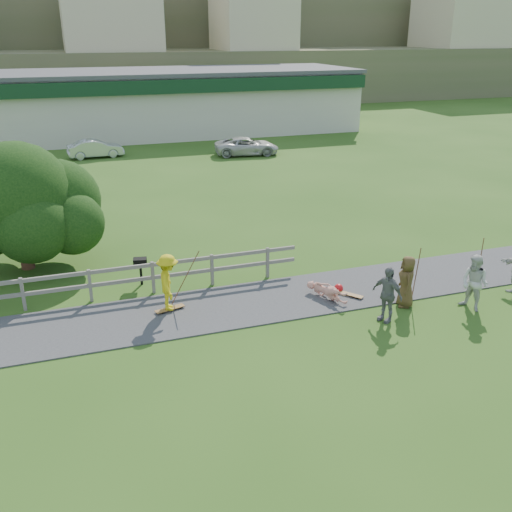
% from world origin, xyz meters
% --- Properties ---
extents(ground, '(260.00, 260.00, 0.00)m').
position_xyz_m(ground, '(0.00, 0.00, 0.00)').
color(ground, '#2C5317').
rests_on(ground, ground).
extents(path, '(34.00, 3.00, 0.04)m').
position_xyz_m(path, '(0.00, 1.50, 0.02)').
color(path, '#313234').
rests_on(path, ground).
extents(fence, '(15.05, 0.10, 1.10)m').
position_xyz_m(fence, '(-4.62, 3.30, 0.72)').
color(fence, '#68635B').
rests_on(fence, ground).
extents(strip_mall, '(32.50, 10.75, 5.10)m').
position_xyz_m(strip_mall, '(4.00, 34.94, 2.58)').
color(strip_mall, beige).
rests_on(strip_mall, ground).
extents(skater_rider, '(0.81, 1.22, 1.78)m').
position_xyz_m(skater_rider, '(-1.75, 1.78, 0.89)').
color(skater_rider, gold).
rests_on(skater_rider, ground).
extents(skater_fallen, '(1.57, 0.95, 0.57)m').
position_xyz_m(skater_fallen, '(3.21, 1.00, 0.28)').
color(skater_fallen, tan).
rests_on(skater_fallen, ground).
extents(spectator_a, '(0.92, 1.04, 1.79)m').
position_xyz_m(spectator_a, '(7.16, -1.09, 0.89)').
color(spectator_a, beige).
rests_on(spectator_a, ground).
extents(spectator_b, '(0.80, 1.09, 1.73)m').
position_xyz_m(spectator_b, '(4.25, -0.86, 0.86)').
color(spectator_b, slate).
rests_on(spectator_b, ground).
extents(spectator_c, '(0.77, 0.94, 1.66)m').
position_xyz_m(spectator_c, '(5.34, -0.19, 0.83)').
color(spectator_c, '#513D20').
rests_on(spectator_c, ground).
extents(car_silver, '(3.79, 1.58, 1.22)m').
position_xyz_m(car_silver, '(-2.21, 26.20, 0.61)').
color(car_silver, '#B9BCC2').
rests_on(car_silver, ground).
extents(car_white, '(4.66, 2.63, 1.23)m').
position_xyz_m(car_white, '(7.83, 23.72, 0.61)').
color(car_white, beige).
rests_on(car_white, ground).
extents(tree, '(6.25, 6.25, 3.89)m').
position_xyz_m(tree, '(-6.02, 6.90, 1.94)').
color(tree, black).
rests_on(tree, ground).
extents(bbq, '(0.50, 0.41, 0.96)m').
position_xyz_m(bbq, '(-2.29, 4.09, 0.48)').
color(bbq, black).
rests_on(bbq, ground).
extents(longboard_rider, '(0.97, 0.48, 0.10)m').
position_xyz_m(longboard_rider, '(-1.75, 1.78, 0.05)').
color(longboard_rider, brown).
rests_on(longboard_rider, ground).
extents(longboard_fallen, '(0.69, 0.81, 0.10)m').
position_xyz_m(longboard_fallen, '(4.01, 0.90, 0.05)').
color(longboard_fallen, brown).
rests_on(longboard_fallen, ground).
extents(helmet, '(0.30, 0.30, 0.30)m').
position_xyz_m(helmet, '(3.81, 1.35, 0.15)').
color(helmet, red).
rests_on(helmet, ground).
extents(pole_rider, '(0.03, 0.03, 1.99)m').
position_xyz_m(pole_rider, '(-1.15, 2.18, 1.00)').
color(pole_rider, brown).
rests_on(pole_rider, ground).
extents(pole_spec_left, '(0.03, 0.03, 1.86)m').
position_xyz_m(pole_spec_left, '(5.74, -0.09, 0.93)').
color(pole_spec_left, brown).
rests_on(pole_spec_left, ground).
extents(pole_spec_right, '(0.03, 0.03, 2.02)m').
position_xyz_m(pole_spec_right, '(7.91, -0.34, 1.01)').
color(pole_spec_right, brown).
rests_on(pole_spec_right, ground).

